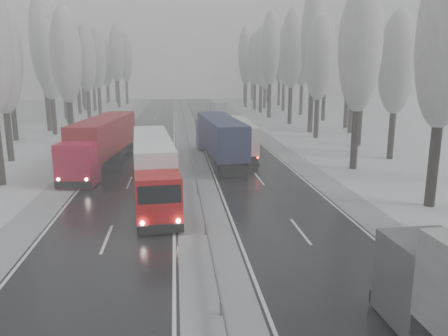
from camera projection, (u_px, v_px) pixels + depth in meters
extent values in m
cube|color=black|center=(247.00, 164.00, 41.65)|extent=(7.50, 200.00, 0.03)
cube|color=black|center=(136.00, 167.00, 40.51)|extent=(7.50, 200.00, 0.03)
cube|color=#93959A|center=(192.00, 165.00, 41.08)|extent=(3.00, 200.00, 0.04)
cube|color=#93959A|center=(298.00, 163.00, 42.18)|extent=(2.40, 200.00, 0.04)
cube|color=#93959A|center=(81.00, 168.00, 39.97)|extent=(2.40, 200.00, 0.04)
cube|color=slate|center=(192.00, 159.00, 40.95)|extent=(0.06, 200.00, 0.32)
cube|color=slate|center=(193.00, 167.00, 39.08)|extent=(0.12, 0.12, 0.60)
cube|color=slate|center=(185.00, 124.00, 70.11)|extent=(0.12, 0.12, 0.60)
cylinder|color=black|center=(433.00, 164.00, 28.20)|extent=(0.68, 0.68, 5.60)
ellipsoid|color=gray|center=(447.00, 35.00, 26.45)|extent=(3.60, 3.60, 11.45)
cylinder|color=black|center=(355.00, 138.00, 39.16)|extent=(0.68, 0.68, 5.62)
ellipsoid|color=gray|center=(361.00, 45.00, 37.41)|extent=(3.60, 3.60, 11.48)
cylinder|color=black|center=(391.00, 134.00, 43.71)|extent=(0.64, 0.64, 4.94)
ellipsoid|color=gray|center=(397.00, 62.00, 42.17)|extent=(3.60, 3.60, 10.09)
cylinder|color=black|center=(355.00, 128.00, 47.45)|extent=(0.66, 0.66, 5.32)
ellipsoid|color=gray|center=(359.00, 56.00, 45.79)|extent=(3.60, 3.60, 10.88)
cylinder|color=black|center=(359.00, 119.00, 51.46)|extent=(0.72, 0.72, 6.31)
ellipsoid|color=gray|center=(365.00, 40.00, 49.50)|extent=(3.60, 3.60, 12.90)
cylinder|color=black|center=(316.00, 118.00, 57.47)|extent=(0.67, 0.67, 5.38)
ellipsoid|color=gray|center=(319.00, 57.00, 55.80)|extent=(3.60, 3.60, 10.98)
cylinder|color=black|center=(350.00, 117.00, 62.12)|extent=(0.62, 0.62, 4.59)
ellipsoid|color=gray|center=(353.00, 70.00, 60.68)|extent=(3.60, 3.60, 9.39)
cylinder|color=black|center=(311.00, 108.00, 62.65)|extent=(0.76, 0.76, 6.95)
ellipsoid|color=gray|center=(314.00, 36.00, 60.49)|extent=(3.60, 3.60, 14.19)
cylinder|color=black|center=(346.00, 107.00, 67.32)|extent=(0.74, 0.74, 6.59)
ellipsoid|color=gray|center=(350.00, 43.00, 65.27)|extent=(3.60, 3.60, 13.46)
cylinder|color=black|center=(290.00, 105.00, 72.62)|extent=(0.72, 0.72, 6.37)
ellipsoid|color=gray|center=(292.00, 48.00, 70.64)|extent=(3.60, 3.60, 13.01)
cylinder|color=black|center=(324.00, 104.00, 77.32)|extent=(0.70, 0.70, 5.97)
ellipsoid|color=gray|center=(326.00, 54.00, 75.46)|extent=(3.60, 3.60, 12.20)
cylinder|color=black|center=(269.00, 100.00, 82.82)|extent=(0.74, 0.74, 6.65)
ellipsoid|color=gray|center=(270.00, 48.00, 80.75)|extent=(3.60, 3.60, 13.59)
cylinder|color=black|center=(301.00, 100.00, 87.55)|extent=(0.71, 0.71, 6.14)
ellipsoid|color=gray|center=(303.00, 54.00, 85.64)|extent=(3.60, 3.60, 12.54)
cylinder|color=black|center=(261.00, 98.00, 92.36)|extent=(0.71, 0.71, 6.05)
ellipsoid|color=gray|center=(261.00, 56.00, 90.48)|extent=(3.60, 3.60, 12.37)
cylinder|color=black|center=(283.00, 96.00, 96.86)|extent=(0.72, 0.72, 6.30)
ellipsoid|color=gray|center=(284.00, 55.00, 94.89)|extent=(3.60, 3.60, 12.87)
cylinder|color=black|center=(254.00, 97.00, 99.67)|extent=(0.70, 0.70, 5.88)
ellipsoid|color=gray|center=(255.00, 59.00, 97.84)|extent=(3.60, 3.60, 12.00)
cylinder|color=black|center=(264.00, 98.00, 104.00)|extent=(0.64, 0.64, 4.86)
ellipsoid|color=gray|center=(265.00, 68.00, 102.49)|extent=(3.60, 3.60, 9.92)
cylinder|color=black|center=(246.00, 95.00, 106.46)|extent=(0.70, 0.70, 5.98)
ellipsoid|color=gray|center=(246.00, 59.00, 104.60)|extent=(3.60, 3.60, 12.21)
cylinder|color=black|center=(279.00, 93.00, 111.31)|extent=(0.71, 0.71, 6.19)
ellipsoid|color=gray|center=(280.00, 58.00, 109.38)|extent=(3.60, 3.60, 12.64)
cylinder|color=black|center=(245.00, 91.00, 116.05)|extent=(0.75, 0.75, 6.86)
ellipsoid|color=gray|center=(245.00, 53.00, 113.91)|extent=(3.60, 3.60, 14.01)
cylinder|color=black|center=(267.00, 93.00, 120.83)|extent=(0.68, 0.68, 5.55)
ellipsoid|color=gray|center=(268.00, 63.00, 119.10)|extent=(3.60, 3.60, 11.33)
cylinder|color=black|center=(245.00, 91.00, 126.56)|extent=(0.71, 0.71, 6.09)
ellipsoid|color=gray|center=(245.00, 60.00, 124.67)|extent=(3.60, 3.60, 12.45)
cylinder|color=black|center=(252.00, 91.00, 130.81)|extent=(0.67, 0.67, 5.49)
ellipsoid|color=gray|center=(252.00, 64.00, 129.11)|extent=(3.60, 3.60, 11.21)
cylinder|color=black|center=(9.00, 136.00, 42.69)|extent=(0.65, 0.65, 5.03)
ellipsoid|color=gray|center=(1.00, 60.00, 41.12)|extent=(3.60, 3.60, 10.28)
cylinder|color=black|center=(71.00, 122.00, 52.29)|extent=(0.67, 0.67, 5.44)
ellipsoid|color=gray|center=(66.00, 55.00, 50.60)|extent=(3.60, 3.60, 11.11)
cylinder|color=black|center=(14.00, 118.00, 55.29)|extent=(0.69, 0.69, 5.72)
ellipsoid|color=gray|center=(7.00, 51.00, 53.51)|extent=(3.60, 3.60, 11.69)
cylinder|color=black|center=(54.00, 116.00, 60.57)|extent=(0.66, 0.66, 5.23)
ellipsoid|color=gray|center=(49.00, 60.00, 58.94)|extent=(3.60, 3.60, 10.68)
cylinder|color=black|center=(48.00, 108.00, 64.10)|extent=(0.74, 0.74, 6.60)
ellipsoid|color=gray|center=(42.00, 42.00, 62.05)|extent=(3.60, 3.60, 13.49)
cylinder|color=black|center=(71.00, 110.00, 69.93)|extent=(0.65, 0.65, 5.16)
ellipsoid|color=gray|center=(67.00, 63.00, 68.32)|extent=(3.60, 3.60, 10.54)
cylinder|color=black|center=(68.00, 106.00, 73.59)|extent=(0.69, 0.69, 5.79)
ellipsoid|color=gray|center=(64.00, 55.00, 71.78)|extent=(3.60, 3.60, 11.84)
cylinder|color=black|center=(89.00, 105.00, 76.61)|extent=(0.68, 0.68, 5.64)
ellipsoid|color=gray|center=(86.00, 58.00, 74.85)|extent=(3.60, 3.60, 11.53)
cylinder|color=black|center=(66.00, 101.00, 79.86)|extent=(0.73, 0.73, 6.56)
ellipsoid|color=gray|center=(61.00, 48.00, 77.82)|extent=(3.60, 3.60, 13.40)
cylinder|color=black|center=(100.00, 101.00, 86.39)|extent=(0.69, 0.69, 5.79)
ellipsoid|color=gray|center=(97.00, 58.00, 84.59)|extent=(3.60, 3.60, 11.84)
cylinder|color=black|center=(79.00, 98.00, 89.67)|extent=(0.74, 0.74, 6.65)
ellipsoid|color=gray|center=(76.00, 50.00, 87.60)|extent=(3.60, 3.60, 13.58)
cylinder|color=black|center=(95.00, 100.00, 95.25)|extent=(0.65, 0.65, 5.12)
ellipsoid|color=gray|center=(92.00, 65.00, 93.66)|extent=(3.60, 3.60, 10.46)
cylinder|color=black|center=(85.00, 97.00, 98.74)|extent=(0.69, 0.69, 5.84)
ellipsoid|color=gray|center=(82.00, 59.00, 96.92)|extent=(3.60, 3.60, 11.92)
cylinder|color=black|center=(119.00, 93.00, 105.97)|extent=(0.74, 0.74, 6.67)
ellipsoid|color=gray|center=(116.00, 53.00, 103.89)|extent=(3.60, 3.60, 13.63)
cylinder|color=black|center=(83.00, 94.00, 108.90)|extent=(0.72, 0.72, 6.31)
ellipsoid|color=gray|center=(81.00, 56.00, 106.94)|extent=(3.60, 3.60, 12.88)
cylinder|color=black|center=(127.00, 92.00, 115.23)|extent=(0.72, 0.72, 6.29)
ellipsoid|color=gray|center=(125.00, 57.00, 113.27)|extent=(3.60, 3.60, 12.84)
cylinder|color=black|center=(108.00, 94.00, 118.66)|extent=(0.64, 0.64, 4.86)
ellipsoid|color=gray|center=(106.00, 68.00, 117.14)|extent=(3.60, 3.60, 9.92)
cylinder|color=black|center=(117.00, 91.00, 121.20)|extent=(0.74, 0.74, 6.63)
ellipsoid|color=gray|center=(115.00, 55.00, 119.14)|extent=(3.60, 3.60, 13.54)
cylinder|color=black|center=(109.00, 92.00, 124.88)|extent=(0.69, 0.69, 5.79)
ellipsoid|color=gray|center=(107.00, 62.00, 123.07)|extent=(3.60, 3.60, 11.82)
cube|color=#424246|center=(425.00, 281.00, 14.99)|extent=(2.58, 2.68, 3.01)
cube|color=black|center=(407.00, 248.00, 16.04)|extent=(2.31, 0.17, 1.00)
cube|color=black|center=(401.00, 293.00, 16.56)|extent=(2.51, 0.22, 0.50)
cylinder|color=black|center=(406.00, 326.00, 14.31)|extent=(0.38, 1.05, 1.04)
sphere|color=white|center=(378.00, 285.00, 16.37)|extent=(0.22, 0.22, 0.22)
sphere|color=white|center=(425.00, 282.00, 16.63)|extent=(0.22, 0.22, 0.22)
cube|color=navy|center=(208.00, 133.00, 49.57)|extent=(2.83, 2.93, 3.19)
cube|color=black|center=(207.00, 125.00, 50.68)|extent=(2.45, 0.27, 1.06)
cube|color=black|center=(207.00, 142.00, 51.22)|extent=(2.66, 0.33, 0.53)
cube|color=#141E37|center=(221.00, 134.00, 41.35)|extent=(3.62, 13.97, 2.98)
cube|color=black|center=(235.00, 174.00, 35.16)|extent=(2.45, 0.29, 0.48)
cube|color=black|center=(228.00, 163.00, 38.13)|extent=(2.72, 5.99, 0.48)
cube|color=black|center=(234.00, 175.00, 35.77)|extent=(2.44, 0.22, 0.64)
cylinder|color=black|center=(200.00, 145.00, 48.82)|extent=(0.44, 1.13, 1.11)
cylinder|color=black|center=(219.00, 145.00, 49.20)|extent=(0.44, 1.13, 1.11)
cylinder|color=black|center=(216.00, 168.00, 37.58)|extent=(0.44, 1.13, 1.11)
cylinder|color=black|center=(241.00, 167.00, 37.96)|extent=(0.44, 1.13, 1.11)
cylinder|color=black|center=(219.00, 171.00, 36.25)|extent=(0.44, 1.13, 1.11)
cylinder|color=black|center=(245.00, 170.00, 36.64)|extent=(0.44, 1.13, 1.11)
sphere|color=#FF0C05|center=(223.00, 164.00, 34.73)|extent=(0.21, 0.21, 0.21)
sphere|color=#FF0C05|center=(248.00, 163.00, 35.08)|extent=(0.21, 0.21, 0.21)
sphere|color=white|center=(198.00, 139.00, 50.99)|extent=(0.23, 0.23, 0.23)
sphere|color=white|center=(215.00, 139.00, 51.34)|extent=(0.23, 0.23, 0.23)
cube|color=beige|center=(230.00, 133.00, 51.75)|extent=(2.31, 2.40, 2.73)
cube|color=black|center=(229.00, 126.00, 52.72)|extent=(2.10, 0.12, 0.91)
cube|color=black|center=(229.00, 140.00, 53.19)|extent=(2.28, 0.17, 0.46)
cube|color=beige|center=(238.00, 133.00, 44.64)|extent=(2.49, 11.88, 2.55)
cube|color=black|center=(247.00, 164.00, 39.27)|extent=(2.10, 0.14, 0.41)
cube|color=black|center=(243.00, 156.00, 41.84)|extent=(2.07, 5.04, 0.41)
cube|color=black|center=(246.00, 165.00, 39.80)|extent=(2.10, 0.08, 0.55)
cylinder|color=black|center=(223.00, 143.00, 51.18)|extent=(0.33, 0.95, 0.95)
cylinder|color=black|center=(239.00, 142.00, 51.36)|extent=(0.33, 0.95, 0.95)
cylinder|color=black|center=(233.00, 159.00, 41.44)|extent=(0.33, 0.95, 0.95)
cylinder|color=black|center=(253.00, 159.00, 41.63)|extent=(0.33, 0.95, 0.95)
cylinder|color=black|center=(235.00, 162.00, 40.29)|extent=(0.33, 0.95, 0.95)
cylinder|color=black|center=(255.00, 162.00, 40.48)|extent=(0.33, 0.95, 0.95)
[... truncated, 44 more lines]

